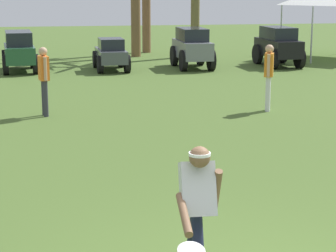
% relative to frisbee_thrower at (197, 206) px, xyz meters
% --- Properties ---
extents(frisbee_thrower, '(0.48, 1.08, 1.43)m').
position_rel_frisbee_thrower_xyz_m(frisbee_thrower, '(0.00, 0.00, 0.00)').
color(frisbee_thrower, '#191E38').
rests_on(frisbee_thrower, ground_plane).
extents(frisbee_in_flight, '(0.27, 0.27, 0.10)m').
position_rel_frisbee_thrower_xyz_m(frisbee_in_flight, '(-0.22, -0.79, -0.14)').
color(frisbee_in_flight, white).
extents(teammate_midfield, '(0.31, 0.48, 1.56)m').
position_rel_frisbee_thrower_xyz_m(teammate_midfield, '(3.51, 8.52, 0.14)').
color(teammate_midfield, silver).
rests_on(teammate_midfield, ground_plane).
extents(teammate_deep, '(0.26, 0.50, 1.56)m').
position_rel_frisbee_thrower_xyz_m(teammate_deep, '(-1.66, 8.78, 0.14)').
color(teammate_deep, '#33333D').
rests_on(teammate_deep, ground_plane).
extents(parked_car_slot_b, '(1.35, 2.48, 1.34)m').
position_rel_frisbee_thrower_xyz_m(parked_car_slot_b, '(-2.64, 16.69, -0.08)').
color(parked_car_slot_b, '#235133').
rests_on(parked_car_slot_b, ground_plane).
extents(parked_car_slot_c, '(1.16, 2.23, 1.10)m').
position_rel_frisbee_thrower_xyz_m(parked_car_slot_c, '(0.45, 16.38, -0.24)').
color(parked_car_slot_c, '#474C51').
rests_on(parked_car_slot_c, ground_plane).
extents(parked_car_slot_d, '(1.23, 2.38, 1.40)m').
position_rel_frisbee_thrower_xyz_m(parked_car_slot_d, '(3.32, 16.52, -0.06)').
color(parked_car_slot_d, slate).
rests_on(parked_car_slot_d, ground_plane).
extents(parked_car_slot_e, '(1.30, 2.41, 1.40)m').
position_rel_frisbee_thrower_xyz_m(parked_car_slot_e, '(6.49, 16.58, -0.06)').
color(parked_car_slot_e, black).
rests_on(parked_car_slot_e, ground_plane).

